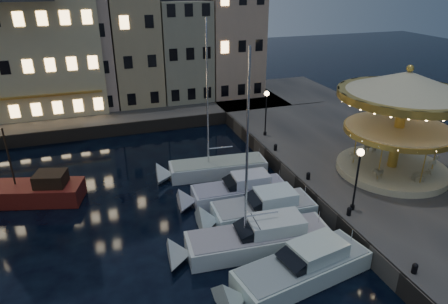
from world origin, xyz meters
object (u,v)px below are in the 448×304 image
object	(u,v)px
motorboat_f	(211,169)
streetlamp_b	(358,171)
motorboat_e	(234,192)
streetlamp_c	(266,107)
bollard_c	(308,175)
streetlamp_d	(421,116)
carousel	(404,104)
bollard_d	(275,147)
red_fishing_boat	(34,193)
motorboat_b	(297,271)
motorboat_d	(258,211)
bollard_a	(415,268)
bollard_b	(349,211)
motorboat_c	(252,240)

from	to	relation	value
motorboat_f	streetlamp_b	bearing A→B (deg)	-57.05
motorboat_e	streetlamp_b	bearing A→B (deg)	-42.53
streetlamp_c	bollard_c	bearing A→B (deg)	-93.81
streetlamp_d	carousel	xyz separation A→B (m)	(-5.38, -3.44, 2.59)
bollard_d	motorboat_e	bearing A→B (deg)	-139.77
streetlamp_c	red_fishing_boat	world-z (taller)	red_fishing_boat
motorboat_b	carousel	size ratio (longest dim) A/B	0.95
motorboat_f	carousel	distance (m)	15.06
streetlamp_c	motorboat_d	distance (m)	12.49
motorboat_e	carousel	xyz separation A→B (m)	(11.88, -1.91, 5.97)
streetlamp_d	motorboat_e	xyz separation A→B (m)	(-17.26, -1.53, -3.38)
bollard_a	motorboat_d	world-z (taller)	motorboat_d
bollard_c	motorboat_e	xyz separation A→B (m)	(-5.36, 0.97, -0.96)
bollard_b	motorboat_e	world-z (taller)	motorboat_e
streetlamp_c	motorboat_b	size ratio (longest dim) A/B	0.48
bollard_a	bollard_d	world-z (taller)	same
bollard_c	bollard_d	world-z (taller)	same
bollard_b	carousel	size ratio (longest dim) A/B	0.06
streetlamp_b	bollard_c	xyz separation A→B (m)	(-0.60, 4.50, -2.41)
motorboat_c	motorboat_f	world-z (taller)	motorboat_c
red_fishing_boat	streetlamp_b	bearing A→B (deg)	-27.03
streetlamp_c	bollard_b	xyz separation A→B (m)	(-0.60, -14.00, -2.41)
streetlamp_b	red_fishing_boat	world-z (taller)	red_fishing_boat
bollard_b	red_fishing_boat	size ratio (longest dim) A/B	0.08
bollard_c	motorboat_e	world-z (taller)	motorboat_e
streetlamp_b	motorboat_c	world-z (taller)	motorboat_c
streetlamp_d	motorboat_b	size ratio (longest dim) A/B	0.48
motorboat_f	carousel	bearing A→B (deg)	-26.99
streetlamp_d	motorboat_f	world-z (taller)	motorboat_f
motorboat_d	red_fishing_boat	world-z (taller)	red_fishing_boat
streetlamp_d	bollard_a	size ratio (longest dim) A/B	7.32
motorboat_b	motorboat_f	xyz separation A→B (m)	(-0.69, 13.18, -0.12)
bollard_b	carousel	xyz separation A→B (m)	(6.52, 4.06, 5.01)
bollard_b	bollard_d	size ratio (longest dim) A/B	1.00
bollard_c	bollard_a	bearing A→B (deg)	-90.00
carousel	red_fishing_boat	bearing A→B (deg)	165.90
bollard_b	motorboat_b	size ratio (longest dim) A/B	0.07
bollard_a	bollard_c	size ratio (longest dim) A/B	1.00
motorboat_b	red_fishing_boat	bearing A→B (deg)	136.09
motorboat_e	red_fishing_boat	xyz separation A→B (m)	(-13.53, 4.48, 0.05)
streetlamp_d	motorboat_c	size ratio (longest dim) A/B	0.33
bollard_d	motorboat_d	world-z (taller)	motorboat_d
streetlamp_c	motorboat_f	size ratio (longest dim) A/B	0.36
bollard_c	red_fishing_boat	world-z (taller)	red_fishing_boat
bollard_c	carousel	xyz separation A→B (m)	(6.52, -0.94, 5.01)
bollard_d	carousel	bearing A→B (deg)	-44.64
bollard_d	streetlamp_b	bearing A→B (deg)	-86.57
streetlamp_b	motorboat_e	bearing A→B (deg)	137.47
streetlamp_b	motorboat_f	size ratio (longest dim) A/B	0.36
streetlamp_b	motorboat_e	distance (m)	8.76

